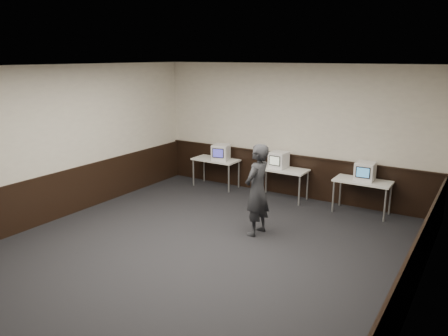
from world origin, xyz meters
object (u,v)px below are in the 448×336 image
at_px(emac_left, 221,152).
at_px(emac_right, 365,171).
at_px(desk_left, 216,162).
at_px(desk_right, 363,184).
at_px(emac_center, 279,160).
at_px(person, 257,190).
at_px(desk_center, 282,172).

xyz_separation_m(emac_left, emac_right, (3.65, 0.05, -0.00)).
xyz_separation_m(desk_left, desk_right, (3.80, 0.00, 0.00)).
relative_size(emac_center, emac_right, 0.98).
bearing_deg(emac_right, desk_right, -128.60).
xyz_separation_m(emac_left, person, (2.22, -2.21, -0.06)).
distance_m(desk_center, emac_right, 1.94).
bearing_deg(desk_left, desk_center, 0.00).
relative_size(desk_left, desk_center, 1.00).
bearing_deg(emac_left, desk_left, 159.21).
xyz_separation_m(desk_left, emac_center, (1.78, 0.03, 0.27)).
bearing_deg(person, desk_right, 151.34).
relative_size(desk_center, emac_right, 2.68).
height_order(desk_center, emac_left, emac_left).
height_order(emac_left, person, person).
relative_size(emac_left, emac_right, 1.13).
distance_m(emac_left, emac_center, 1.61).
bearing_deg(emac_left, desk_right, -12.81).
bearing_deg(desk_center, desk_right, 0.00).
bearing_deg(person, emac_center, -161.22).
distance_m(desk_left, desk_right, 3.80).
distance_m(emac_center, emac_right, 2.04).
distance_m(emac_left, emac_right, 3.65).
relative_size(desk_left, emac_left, 2.37).
bearing_deg(emac_left, emac_center, -11.39).
bearing_deg(emac_center, emac_right, 3.05).
distance_m(desk_left, desk_center, 1.90).
height_order(desk_left, desk_center, same).
bearing_deg(emac_right, emac_left, 178.59).
distance_m(desk_left, emac_left, 0.32).
bearing_deg(emac_right, desk_center, 178.67).
relative_size(desk_left, emac_center, 2.74).
height_order(desk_left, emac_right, emac_right).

